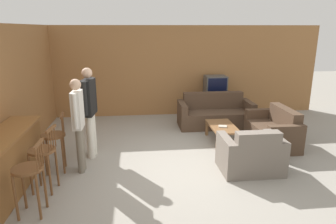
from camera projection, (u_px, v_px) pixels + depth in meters
The scene contains 16 objects.
ground_plane at pixel (180, 168), 5.56m from camera, with size 24.00×24.00×0.00m, color gray.
wall_back at pixel (162, 71), 8.74m from camera, with size 9.40×0.08×2.60m.
wall_left at pixel (21, 89), 6.17m from camera, with size 0.08×8.69×2.60m.
bar_counter at pixel (6, 164), 4.64m from camera, with size 0.55×2.12×0.95m.
bar_chair_near at pixel (29, 175), 4.04m from camera, with size 0.42×0.42×1.06m.
bar_chair_mid at pixel (43, 155), 4.65m from camera, with size 0.47×0.47×1.06m.
bar_chair_far at pixel (54, 140), 5.31m from camera, with size 0.48×0.48×1.06m.
couch_far at pixel (215, 114), 7.94m from camera, with size 1.93×0.83×0.86m.
armchair_near at pixel (251, 155), 5.38m from camera, with size 1.08×0.79×0.84m.
loveseat_right at pixel (274, 131), 6.67m from camera, with size 0.77×1.43×0.82m.
coffee_table at pixel (222, 128), 6.77m from camera, with size 0.56×1.04×0.39m.
tv_unit at pixel (214, 105), 8.85m from camera, with size 0.97×0.49×0.63m.
tv at pixel (215, 85), 8.68m from camera, with size 0.61×0.48×0.56m.
book_on_table at pixel (223, 126), 6.67m from camera, with size 0.22×0.19×0.02m.
person_by_window at pixel (89, 108), 5.84m from camera, with size 0.25×0.61×1.80m.
person_by_counter at pixel (78, 120), 5.21m from camera, with size 0.19×0.50×1.69m.
Camera 1 is at (-0.76, -5.02, 2.51)m, focal length 32.00 mm.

